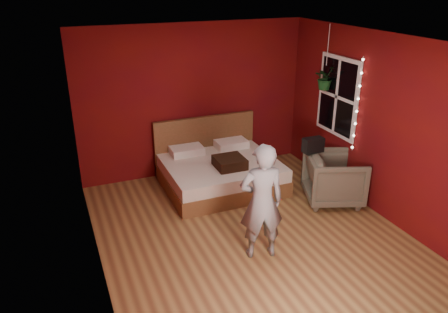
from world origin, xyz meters
TOP-DOWN VIEW (x-y plane):
  - floor at (0.00, 0.00)m, footprint 4.50×4.50m
  - room_walls at (0.00, 0.00)m, footprint 4.04×4.54m
  - window at (1.97, 0.90)m, footprint 0.05×0.97m
  - fairy_lights at (1.94, 0.37)m, footprint 0.04×0.04m
  - bed at (0.16, 1.50)m, footprint 1.84×1.57m
  - person at (-0.10, -0.54)m, footprint 0.61×0.47m
  - armchair at (1.60, 0.30)m, footprint 1.09×1.07m
  - handbag at (1.34, 0.56)m, footprint 0.32×0.16m
  - throw_pillow at (0.21, 1.16)m, footprint 0.46×0.46m
  - hanging_plant at (1.88, 1.16)m, footprint 0.40×0.37m

SIDE VIEW (x-z plane):
  - floor at x=0.00m, z-range 0.00..0.00m
  - bed at x=0.16m, z-range -0.24..0.77m
  - armchair at x=1.60m, z-range 0.00..0.77m
  - throw_pillow at x=0.21m, z-range 0.46..0.62m
  - person at x=-0.10m, z-range 0.00..1.51m
  - handbag at x=1.34m, z-range 0.77..1.00m
  - fairy_lights at x=1.94m, z-range 0.77..2.22m
  - window at x=1.97m, z-range 0.87..2.14m
  - room_walls at x=0.00m, z-range 0.37..2.99m
  - hanging_plant at x=1.88m, z-range 1.24..2.28m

